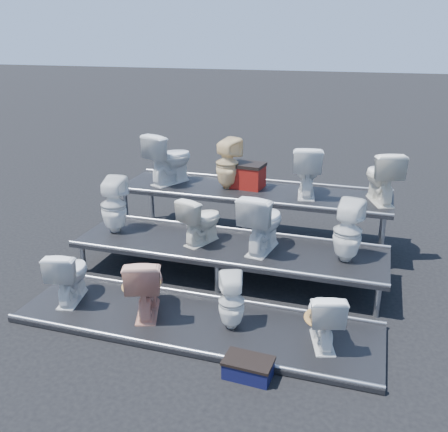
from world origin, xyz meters
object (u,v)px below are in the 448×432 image
(toilet_9, at_px, (227,164))
(toilet_10, at_px, (307,170))
(toilet_0, at_px, (69,274))
(toilet_8, at_px, (170,158))
(toilet_1, at_px, (146,284))
(toilet_6, at_px, (262,222))
(toilet_3, at_px, (324,316))
(red_crate, at_px, (248,177))
(toilet_7, at_px, (348,231))
(step_stool, at_px, (248,369))
(toilet_2, at_px, (232,302))
(toilet_5, at_px, (201,220))
(toilet_4, at_px, (114,205))
(toilet_11, at_px, (382,176))

(toilet_9, xyz_separation_m, toilet_10, (1.24, 0.00, -0.01))
(toilet_0, relative_size, toilet_8, 0.83)
(toilet_1, relative_size, toilet_6, 0.93)
(toilet_3, xyz_separation_m, red_crate, (-1.55, 2.72, 0.65))
(toilet_3, height_order, toilet_7, toilet_7)
(toilet_9, bearing_deg, step_stool, 134.42)
(toilet_2, relative_size, toilet_5, 0.98)
(toilet_6, relative_size, red_crate, 1.68)
(toilet_6, relative_size, toilet_7, 1.01)
(toilet_9, bearing_deg, toilet_6, 148.00)
(toilet_3, xyz_separation_m, toilet_5, (-1.83, 1.30, 0.40))
(toilet_3, bearing_deg, toilet_10, -92.85)
(toilet_2, bearing_deg, step_stool, 97.63)
(toilet_7, bearing_deg, toilet_8, -13.04)
(toilet_1, bearing_deg, toilet_7, -168.42)
(toilet_3, bearing_deg, toilet_4, -38.58)
(red_crate, bearing_deg, toilet_3, -54.26)
(toilet_4, relative_size, step_stool, 1.75)
(toilet_4, height_order, toilet_8, toilet_8)
(step_stool, bearing_deg, toilet_3, 51.45)
(toilet_7, relative_size, step_stool, 1.72)
(toilet_8, xyz_separation_m, step_stool, (2.21, -3.30, -1.19))
(toilet_0, relative_size, red_crate, 1.44)
(toilet_9, relative_size, toilet_10, 1.03)
(toilet_0, bearing_deg, step_stool, 151.82)
(toilet_7, height_order, red_crate, toilet_7)
(toilet_4, bearing_deg, toilet_1, 125.40)
(toilet_0, xyz_separation_m, toilet_2, (2.06, 0.00, -0.02))
(toilet_0, height_order, toilet_11, toilet_11)
(toilet_11, xyz_separation_m, step_stool, (-1.08, -3.30, -1.16))
(toilet_8, height_order, toilet_11, toilet_8)
(toilet_10, bearing_deg, toilet_5, 37.96)
(toilet_8, xyz_separation_m, toilet_10, (2.22, 0.00, -0.03))
(toilet_6, xyz_separation_m, toilet_9, (-0.88, 1.30, 0.40))
(toilet_4, bearing_deg, toilet_11, -165.16)
(toilet_10, xyz_separation_m, step_stool, (-0.01, -3.30, -1.16))
(toilet_2, bearing_deg, toilet_4, -52.15)
(toilet_9, height_order, red_crate, toilet_9)
(toilet_0, height_order, toilet_10, toilet_10)
(toilet_4, height_order, toilet_5, toilet_4)
(toilet_0, distance_m, toilet_5, 1.84)
(toilet_7, distance_m, toilet_8, 3.24)
(toilet_11, xyz_separation_m, red_crate, (-2.01, 0.12, -0.21))
(step_stool, bearing_deg, toilet_8, 126.98)
(toilet_0, height_order, toilet_6, toilet_6)
(toilet_10, bearing_deg, toilet_8, -9.05)
(toilet_3, height_order, toilet_6, toilet_6)
(toilet_10, height_order, toilet_11, toilet_10)
(toilet_8, xyz_separation_m, toilet_11, (3.29, 0.00, -0.03))
(toilet_5, height_order, toilet_11, toilet_11)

